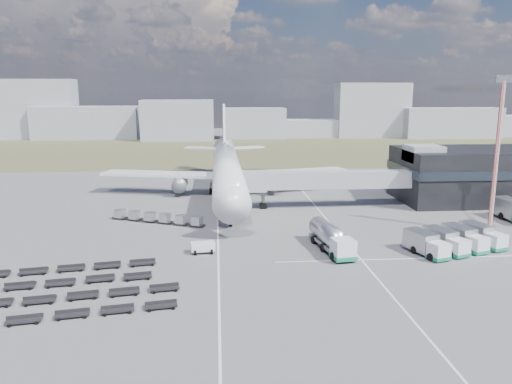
{
  "coord_description": "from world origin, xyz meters",
  "views": [
    {
      "loc": [
        -1.99,
        -66.57,
        21.14
      ],
      "look_at": [
        4.55,
        16.01,
        4.0
      ],
      "focal_mm": 35.0,
      "sensor_mm": 36.0,
      "label": 1
    }
  ],
  "objects": [
    {
      "name": "ground",
      "position": [
        0.0,
        0.0,
        0.0
      ],
      "size": [
        420.0,
        420.0,
        0.0
      ],
      "primitive_type": "plane",
      "color": "#565659",
      "rests_on": "ground"
    },
    {
      "name": "grass_strip",
      "position": [
        0.0,
        110.0,
        0.01
      ],
      "size": [
        420.0,
        90.0,
        0.01
      ],
      "primitive_type": "cube",
      "color": "#49492C",
      "rests_on": "ground"
    },
    {
      "name": "lane_markings",
      "position": [
        9.77,
        3.0,
        0.01
      ],
      "size": [
        47.12,
        110.0,
        0.01
      ],
      "color": "silver",
      "rests_on": "ground"
    },
    {
      "name": "terminal",
      "position": [
        47.77,
        23.96,
        5.25
      ],
      "size": [
        30.4,
        16.4,
        11.0
      ],
      "color": "black",
      "rests_on": "ground"
    },
    {
      "name": "jet_bridge",
      "position": [
        15.9,
        20.42,
        5.05
      ],
      "size": [
        30.3,
        3.8,
        7.05
      ],
      "color": "#939399",
      "rests_on": "ground"
    },
    {
      "name": "airliner",
      "position": [
        0.0,
        32.38,
        5.29
      ],
      "size": [
        51.59,
        64.53,
        17.62
      ],
      "color": "white",
      "rests_on": "ground"
    },
    {
      "name": "skyline",
      "position": [
        -8.95,
        152.45,
        8.93
      ],
      "size": [
        303.32,
        24.44,
        25.28
      ],
      "color": "#9598A3",
      "rests_on": "ground"
    },
    {
      "name": "fuel_tanker",
      "position": [
        13.0,
        -4.1,
        1.74
      ],
      "size": [
        4.24,
        11.06,
        3.49
      ],
      "rotation": [
        0.0,
        0.0,
        0.14
      ],
      "color": "white",
      "rests_on": "ground"
    },
    {
      "name": "pushback_tug",
      "position": [
        -4.0,
        -3.6,
        0.7
      ],
      "size": [
        3.25,
        2.06,
        1.41
      ],
      "primitive_type": "cube",
      "rotation": [
        0.0,
        0.0,
        0.11
      ],
      "color": "white",
      "rests_on": "ground"
    },
    {
      "name": "catering_truck",
      "position": [
        1.66,
        40.65,
        1.62
      ],
      "size": [
        4.99,
        7.43,
        3.16
      ],
      "rotation": [
        0.0,
        0.0,
        -0.35
      ],
      "color": "white",
      "rests_on": "ground"
    },
    {
      "name": "service_trucks_near",
      "position": [
        29.51,
        -5.15,
        1.46
      ],
      "size": [
        13.57,
        10.15,
        2.69
      ],
      "rotation": [
        0.0,
        0.0,
        0.32
      ],
      "color": "white",
      "rests_on": "ground"
    },
    {
      "name": "uld_row",
      "position": [
        -11.7,
        12.06,
        0.89
      ],
      "size": [
        15.56,
        7.92,
        1.49
      ],
      "rotation": [
        0.0,
        0.0,
        -0.42
      ],
      "color": "black",
      "rests_on": "ground"
    },
    {
      "name": "baggage_dollies",
      "position": [
        -23.03,
        -16.44,
        0.37
      ],
      "size": [
        33.63,
        19.47,
        0.74
      ],
      "rotation": [
        0.0,
        0.0,
        0.16
      ],
      "color": "black",
      "rests_on": "ground"
    },
    {
      "name": "floodlight_mast",
      "position": [
        38.59,
        2.42,
        11.57
      ],
      "size": [
        2.2,
        1.78,
        23.08
      ],
      "rotation": [
        0.0,
        0.0,
        -0.31
      ],
      "color": "red",
      "rests_on": "ground"
    }
  ]
}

